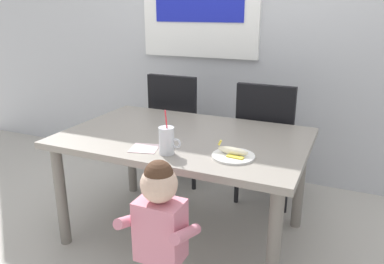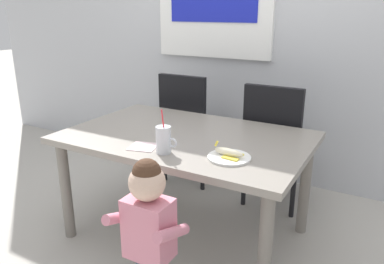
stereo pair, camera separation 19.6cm
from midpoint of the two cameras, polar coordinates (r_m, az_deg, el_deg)
The scene contains 10 objects.
ground_plane at distance 2.67m, azimuth 1.39°, elevation -15.12°, with size 24.00×24.00×0.00m, color #B7B2A8.
back_wall at distance 3.34m, azimuth 11.70°, elevation 17.60°, with size 6.40×0.17×2.90m.
dining_table at distance 2.38m, azimuth 1.50°, elevation -2.37°, with size 1.51×0.98×0.71m.
dining_chair_left at distance 3.21m, azimuth 1.31°, elevation 1.49°, with size 0.44×0.45×0.96m.
dining_chair_right at distance 2.88m, azimuth 14.45°, elevation -1.10°, with size 0.44×0.45×0.96m.
toddler_standing at distance 1.79m, azimuth -3.43°, elevation -13.50°, with size 0.33×0.24×0.84m.
milk_cup at distance 2.03m, azimuth -1.57°, elevation -1.45°, with size 0.13×0.08×0.25m.
snack_plate at distance 2.00m, azimuth 8.48°, elevation -3.89°, with size 0.23×0.23×0.01m, color white.
peeled_banana at distance 1.99m, azimuth 8.45°, elevation -3.14°, with size 0.17×0.11×0.07m.
paper_napkin at distance 2.15m, azimuth -4.83°, elevation -2.27°, with size 0.15×0.15×0.00m, color silver.
Camera 2 is at (1.12, -1.93, 1.46)m, focal length 35.11 mm.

